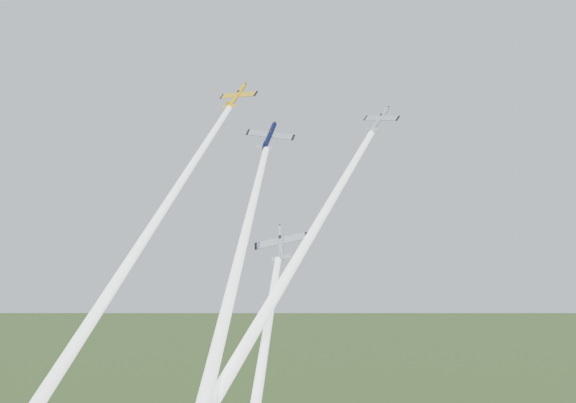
{
  "coord_description": "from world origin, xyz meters",
  "views": [
    {
      "loc": [
        39.77,
        -111.38,
        84.05
      ],
      "look_at": [
        0.0,
        -6.0,
        92.0
      ],
      "focal_mm": 45.0,
      "sensor_mm": 36.0,
      "label": 1
    }
  ],
  "objects": [
    {
      "name": "plane_yellow",
      "position": [
        -14.57,
        6.23,
        112.37
      ],
      "size": [
        9.68,
        7.89,
        7.45
      ],
      "primitive_type": null,
      "rotation": [
        0.86,
        0.06,
        -0.23
      ],
      "color": "yellow"
    },
    {
      "name": "smoke_trail_yellow",
      "position": [
        -20.65,
        -19.18,
        82.1
      ],
      "size": [
        13.69,
        48.87,
        57.13
      ],
      "primitive_type": null,
      "rotation": [
        -0.71,
        0.0,
        -0.23
      ],
      "color": "white"
    },
    {
      "name": "plane_navy",
      "position": [
        -4.74,
        -2.19,
        103.19
      ],
      "size": [
        8.44,
        7.47,
        8.15
      ],
      "primitive_type": null,
      "rotation": [
        0.86,
        0.15,
        0.14
      ],
      "color": "#0D1039"
    },
    {
      "name": "smoke_trail_navy",
      "position": [
        -1.6,
        -24.1,
        77.54
      ],
      "size": [
        8.08,
        41.63,
        47.87
      ],
      "primitive_type": null,
      "rotation": [
        -0.71,
        0.0,
        0.14
      ],
      "color": "white"
    },
    {
      "name": "plane_silver_right",
      "position": [
        12.99,
        1.5,
        105.48
      ],
      "size": [
        8.83,
        7.25,
        6.7
      ],
      "primitive_type": null,
      "rotation": [
        0.86,
        0.14,
        -0.42
      ],
      "color": "silver"
    },
    {
      "name": "smoke_trail_silver_right",
      "position": [
        3.03,
        -21.02,
        76.96
      ],
      "size": [
        20.89,
        43.6,
        53.62
      ],
      "primitive_type": null,
      "rotation": [
        -0.71,
        0.0,
        -0.42
      ],
      "color": "white"
    },
    {
      "name": "plane_silver_low",
      "position": [
        -0.34,
        -8.27,
        85.49
      ],
      "size": [
        10.46,
        7.74,
        8.78
      ],
      "primitive_type": null,
      "rotation": [
        0.86,
        -0.2,
        0.19
      ],
      "color": "#AFB8BE"
    }
  ]
}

